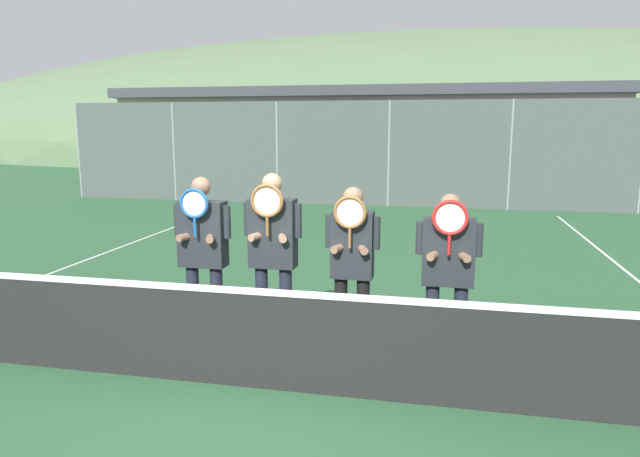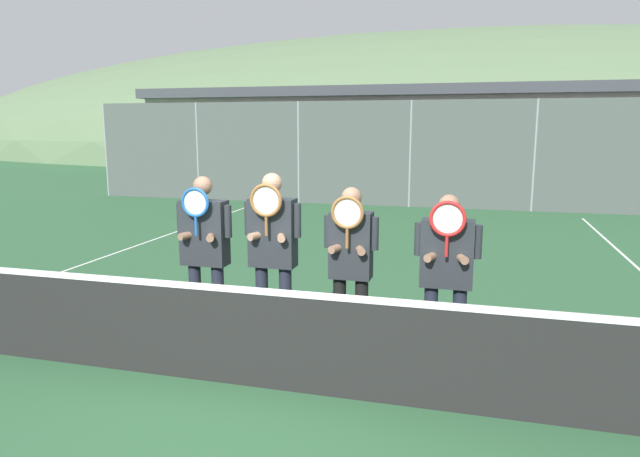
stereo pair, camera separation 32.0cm
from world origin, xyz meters
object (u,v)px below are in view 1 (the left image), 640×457
Objects in this scene: car_left_of_center at (403,169)px; car_center at (575,171)px; player_center_right at (352,259)px; car_far_left at (251,168)px; player_rightmost at (448,265)px; player_center_left at (273,247)px; player_leftmost at (203,247)px.

car_center is (5.23, 0.12, 0.00)m from car_left_of_center.
car_far_left is (-5.64, 13.36, -0.15)m from player_center_right.
player_rightmost is at bearing 0.49° from player_center_right.
player_center_left is 0.42× the size of car_far_left.
player_leftmost is 0.41× the size of car_center.
player_center_left reaches higher than player_leftmost.
car_center is at bearing 1.33° from car_left_of_center.
car_left_of_center is at bearing 91.86° from player_center_right.
car_left_of_center is at bearing 95.82° from player_rightmost.
player_rightmost reaches higher than car_far_left.
car_center is at bearing 73.82° from player_rightmost.
car_left_of_center is at bearing -1.09° from car_far_left.
car_center is at bearing 67.16° from player_center_left.
player_center_right reaches higher than player_rightmost.
player_center_right is at bearing -0.04° from player_leftmost.
player_center_left reaches higher than car_left_of_center.
player_center_left is 14.17m from car_far_left.
car_far_left is at bearing 116.18° from player_rightmost.
player_center_right is at bearing -67.10° from car_far_left.
player_center_left is 1.75m from player_rightmost.
car_center is at bearing 64.54° from player_leftmost.
car_left_of_center is (1.14, 13.26, -0.14)m from player_leftmost.
car_far_left is 0.99× the size of car_center.
player_rightmost is 0.39× the size of car_left_of_center.
car_far_left is (-4.82, 13.33, -0.23)m from player_center_left.
car_left_of_center is at bearing -178.67° from car_center.
player_rightmost is (2.49, 0.01, -0.06)m from player_leftmost.
player_leftmost is at bearing -177.66° from player_center_left.
player_center_right is 0.92m from player_rightmost.
player_center_left is at bearing 2.34° from player_leftmost.
car_center is (3.88, 13.37, -0.07)m from player_rightmost.
car_far_left is 10.44m from car_center.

